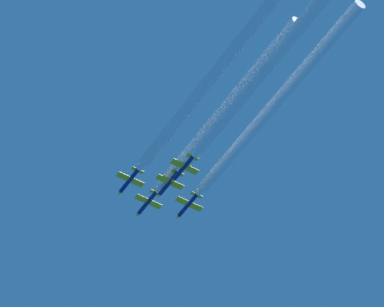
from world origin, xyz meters
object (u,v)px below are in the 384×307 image
(jet_left_wingman, at_px, (129,181))
(jet_right_wingman, at_px, (188,205))
(jet_slot, at_px, (168,184))
(jet_lead, at_px, (147,203))
(jet_high_trail, at_px, (183,168))

(jet_left_wingman, bearing_deg, jet_right_wingman, -1.27)
(jet_left_wingman, relative_size, jet_slot, 1.00)
(jet_right_wingman, height_order, jet_slot, jet_right_wingman)
(jet_left_wingman, bearing_deg, jet_lead, 32.30)
(jet_left_wingman, distance_m, jet_high_trail, 15.26)
(jet_slot, height_order, jet_high_trail, jet_slot)
(jet_left_wingman, distance_m, jet_slot, 10.01)
(jet_lead, xyz_separation_m, jet_high_trail, (-0.17, -17.93, -3.71))
(jet_slot, bearing_deg, jet_high_trail, -91.36)
(jet_lead, bearing_deg, jet_left_wingman, -147.70)
(jet_right_wingman, relative_size, jet_slot, 1.00)
(jet_right_wingman, height_order, jet_high_trail, jet_right_wingman)
(jet_left_wingman, height_order, jet_right_wingman, jet_right_wingman)
(jet_lead, xyz_separation_m, jet_right_wingman, (8.71, -5.65, -1.06))
(jet_lead, distance_m, jet_left_wingman, 9.96)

